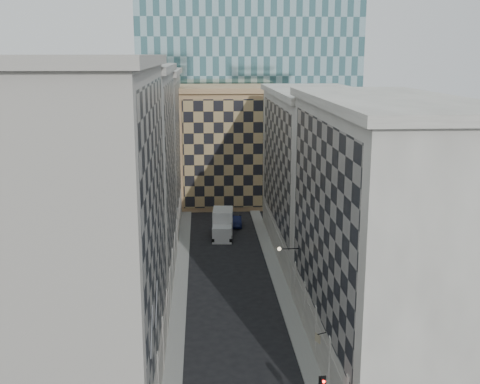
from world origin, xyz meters
name	(u,v)px	position (x,y,z in m)	size (l,w,h in m)	color
sidewalk_west	(180,289)	(-5.25, 30.00, 0.07)	(1.50, 100.00, 0.15)	gray
sidewalk_east	(281,286)	(5.25, 30.00, 0.07)	(1.50, 100.00, 0.15)	gray
bldg_left_a	(84,235)	(-10.88, 11.00, 11.82)	(10.80, 22.80, 23.70)	#A69F96
bldg_left_b	(124,177)	(-10.88, 33.00, 11.32)	(10.80, 22.80, 22.70)	gray
bldg_left_c	(143,149)	(-10.88, 55.00, 10.83)	(10.80, 22.80, 21.70)	#A69F96
bldg_right_a	(381,233)	(10.88, 15.00, 10.32)	(10.80, 26.80, 20.70)	#A8A49A
bldg_right_b	(316,172)	(10.89, 42.00, 9.85)	(10.80, 28.80, 19.70)	#A8A49A
tan_block	(231,145)	(2.00, 67.90, 9.44)	(16.80, 14.80, 18.80)	tan
church_tower	(216,35)	(0.00, 82.00, 26.95)	(7.20, 7.20, 51.50)	#2E2924
flagpoles_left	(154,317)	(-5.90, 6.00, 8.00)	(0.10, 6.33, 2.33)	gray
bracket_lamp	(281,249)	(4.38, 24.00, 6.20)	(1.98, 0.36, 0.36)	black
box_truck	(223,225)	(-0.15, 48.32, 1.53)	(3.05, 6.57, 3.51)	silver
dark_car	(236,221)	(1.92, 53.13, 0.70)	(1.49, 4.26, 1.40)	#0D1333
shop_sign	(318,338)	(5.34, 10.82, 3.84)	(0.78, 0.61, 0.71)	black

